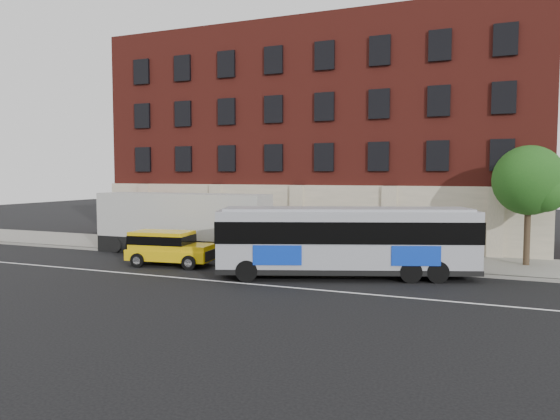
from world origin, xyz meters
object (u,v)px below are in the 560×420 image
at_px(sign_pole, 137,229).
at_px(city_bus, 346,239).
at_px(street_tree, 530,183).
at_px(shipping_container, 182,224).
at_px(yellow_suv, 167,246).

height_order(sign_pole, city_bus, city_bus).
bearing_deg(sign_pole, street_tree, 8.61).
height_order(city_bus, shipping_container, shipping_container).
height_order(yellow_suv, shipping_container, shipping_container).
height_order(street_tree, city_bus, street_tree).
bearing_deg(street_tree, city_bus, -143.56).
bearing_deg(city_bus, yellow_suv, -177.54).
height_order(sign_pole, street_tree, street_tree).
bearing_deg(sign_pole, city_bus, -10.73).
xyz_separation_m(yellow_suv, shipping_container, (-1.46, 3.75, 0.77)).
bearing_deg(shipping_container, yellow_suv, -68.74).
relative_size(city_bus, yellow_suv, 2.48).
bearing_deg(sign_pole, yellow_suv, -35.56).
relative_size(sign_pole, yellow_suv, 0.51).
distance_m(street_tree, city_bus, 10.39).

